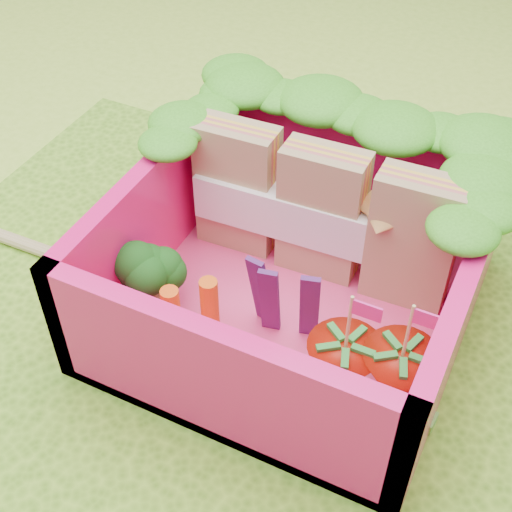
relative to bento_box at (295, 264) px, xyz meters
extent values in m
plane|color=#A0D03A|center=(-0.33, -0.29, -0.31)|extent=(14.00, 14.00, 0.00)
cube|color=#589221|center=(-0.33, -0.29, -0.29)|extent=(2.60, 2.60, 0.03)
cube|color=#F63E7F|center=(0.00, 0.00, -0.25)|extent=(1.30, 1.30, 0.05)
cube|color=#FF1574|center=(0.00, 0.61, 0.00)|extent=(1.30, 0.07, 0.55)
cube|color=#FF1574|center=(0.00, -0.61, 0.00)|extent=(1.30, 0.07, 0.55)
cube|color=#FF1574|center=(-0.62, 0.00, 0.00)|extent=(0.07, 1.30, 0.55)
cube|color=#FF1574|center=(0.61, 0.00, 0.00)|extent=(0.07, 1.30, 0.55)
ellipsoid|color=#39921A|center=(-0.50, 0.58, 0.33)|extent=(0.30, 0.30, 0.11)
ellipsoid|color=#39921A|center=(-0.33, 0.58, 0.33)|extent=(0.30, 0.30, 0.11)
ellipsoid|color=#39921A|center=(-0.17, 0.58, 0.33)|extent=(0.30, 0.30, 0.11)
ellipsoid|color=#39921A|center=(0.00, 0.58, 0.33)|extent=(0.30, 0.30, 0.11)
ellipsoid|color=#39921A|center=(0.17, 0.58, 0.33)|extent=(0.30, 0.30, 0.11)
ellipsoid|color=#39921A|center=(0.33, 0.58, 0.33)|extent=(0.30, 0.30, 0.11)
ellipsoid|color=#39921A|center=(0.50, 0.58, 0.33)|extent=(0.30, 0.30, 0.11)
ellipsoid|color=#39921A|center=(-0.58, 0.10, 0.33)|extent=(0.27, 0.27, 0.10)
ellipsoid|color=#39921A|center=(-0.58, 0.24, 0.33)|extent=(0.27, 0.27, 0.10)
ellipsoid|color=#39921A|center=(-0.58, 0.38, 0.33)|extent=(0.27, 0.27, 0.10)
ellipsoid|color=#39921A|center=(-0.58, 0.52, 0.33)|extent=(0.27, 0.27, 0.10)
ellipsoid|color=#39921A|center=(-0.58, 0.66, 0.33)|extent=(0.27, 0.27, 0.10)
ellipsoid|color=#39921A|center=(0.58, 0.10, 0.33)|extent=(0.27, 0.27, 0.10)
ellipsoid|color=#39921A|center=(0.58, 0.24, 0.33)|extent=(0.27, 0.27, 0.10)
ellipsoid|color=#39921A|center=(0.58, 0.38, 0.33)|extent=(0.27, 0.27, 0.10)
ellipsoid|color=#39921A|center=(0.58, 0.52, 0.33)|extent=(0.27, 0.27, 0.10)
ellipsoid|color=#39921A|center=(0.58, 0.66, 0.33)|extent=(0.27, 0.27, 0.10)
cube|color=tan|center=(-0.37, 0.25, 0.06)|extent=(0.33, 0.16, 0.58)
cube|color=tan|center=(0.00, 0.25, 0.06)|extent=(0.33, 0.16, 0.58)
cube|color=tan|center=(0.37, 0.25, 0.06)|extent=(0.33, 0.16, 0.58)
cube|color=white|center=(0.00, 0.25, 0.03)|extent=(1.05, 0.21, 0.20)
cylinder|color=#75AD53|center=(-0.49, -0.26, -0.16)|extent=(0.12, 0.12, 0.14)
ellipsoid|color=#155015|center=(-0.49, -0.26, -0.03)|extent=(0.30, 0.30, 0.12)
cylinder|color=orange|center=(-0.35, -0.33, -0.11)|extent=(0.07, 0.07, 0.23)
cylinder|color=orange|center=(-0.23, -0.25, -0.10)|extent=(0.07, 0.07, 0.26)
cube|color=#50195A|center=(-0.07, -0.15, -0.04)|extent=(0.07, 0.03, 0.38)
cube|color=#50195A|center=(-0.02, -0.18, -0.04)|extent=(0.07, 0.03, 0.38)
cube|color=#50195A|center=(0.12, -0.14, -0.04)|extent=(0.07, 0.04, 0.38)
cone|color=#B41B0B|center=(0.32, -0.31, -0.10)|extent=(0.26, 0.26, 0.26)
cylinder|color=#DDC87C|center=(0.32, -0.31, 0.15)|extent=(0.01, 0.01, 0.24)
cube|color=#FB2992|center=(0.37, -0.31, 0.23)|extent=(0.10, 0.01, 0.06)
cone|color=#B41B0B|center=(0.50, -0.27, -0.09)|extent=(0.26, 0.26, 0.26)
cylinder|color=#DDC87C|center=(0.50, -0.27, 0.16)|extent=(0.01, 0.01, 0.24)
cube|color=#FB2992|center=(0.55, -0.27, 0.24)|extent=(0.10, 0.01, 0.06)
cube|color=#61A132|center=(0.50, -0.05, -0.20)|extent=(0.29, 0.26, 0.05)
cube|color=#61A132|center=(0.50, -0.30, -0.20)|extent=(0.32, 0.10, 0.05)
cube|color=#61A132|center=(0.18, -0.35, -0.20)|extent=(0.18, 0.32, 0.05)
camera|label=1|loc=(0.71, -1.77, 1.88)|focal=50.00mm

